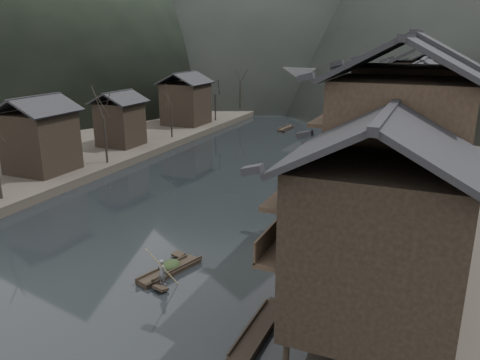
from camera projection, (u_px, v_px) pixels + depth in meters
The scene contains 12 objects.
water at pixel (150, 245), 35.75m from camera, with size 300.00×300.00×0.00m, color black.
left_bank at pixel (110, 122), 83.90m from camera, with size 40.00×200.00×1.20m, color #2D2823.
stilt_houses at pixel (417, 109), 43.11m from camera, with size 9.00×67.60×15.82m.
left_houses at pixel (100, 115), 59.48m from camera, with size 8.10×53.20×8.73m.
bare_trees at pixel (138, 107), 60.78m from camera, with size 3.88×72.44×7.77m.
moored_sampans at pixel (351, 191), 47.62m from camera, with size 2.82×56.58×0.47m.
midriver_boats at pixel (297, 137), 73.40m from camera, with size 9.90×17.62×0.44m.
stone_bridge at pixel (343, 87), 97.49m from camera, with size 40.00×6.00×9.00m.
hero_sampan at pixel (170, 270), 31.43m from camera, with size 2.46×5.36×0.44m.
cargo_heap at pixel (171, 261), 31.49m from camera, with size 1.17×1.54×0.70m, color black.
boatman at pixel (162, 269), 29.34m from camera, with size 0.63×0.42×1.74m, color #504F52.
bamboo_pole at pixel (162, 232), 28.51m from camera, with size 0.06×0.06×4.02m, color #8C7A51.
Camera 1 is at (19.23, -27.34, 15.25)m, focal length 35.00 mm.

